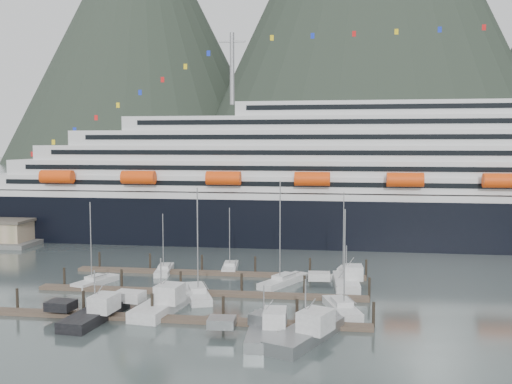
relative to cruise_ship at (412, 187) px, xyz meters
The scene contains 18 objects.
ground 63.76m from the cruise_ship, 118.66° to the right, with size 1600.00×1600.00×0.00m, color #4F5D5C.
mountains 555.11m from the cruise_ship, 87.59° to the left, with size 870.00×440.00×420.00m.
cruise_ship is the anchor object (origin of this frame).
dock_near 74.63m from the cruise_ship, 118.31° to the right, with size 48.18×2.28×3.20m.
dock_mid 63.65m from the cruise_ship, 123.96° to the right, with size 48.18×2.28×3.20m.
dock_far 53.59m from the cruise_ship, 131.95° to the right, with size 48.18×2.28×3.20m.
sailboat_a 72.20m from the cruise_ship, 136.95° to the right, with size 4.81×8.73×13.17m.
sailboat_b 65.00m from the cruise_ship, 123.07° to the right, with size 6.57×11.09×16.01m.
sailboat_d 51.22m from the cruise_ship, 118.34° to the right, with size 7.21×10.94×16.37m.
sailboat_e 59.99m from the cruise_ship, 138.83° to the right, with size 3.65×8.94×10.37m.
sailboat_f 50.00m from the cruise_ship, 134.05° to the right, with size 3.21×8.24×11.12m.
sailboat_g 40.60m from the cruise_ship, 111.90° to the right, with size 4.19×9.43×14.05m.
sailboat_h 60.99m from the cruise_ship, 104.25° to the right, with size 5.38×10.11×13.87m.
trawler_a 80.44m from the cruise_ship, 124.15° to the right, with size 9.08×12.55×6.74m.
trawler_b 72.90m from the cruise_ship, 121.61° to the right, with size 9.30×12.19×7.70m.
trawler_c 73.70m from the cruise_ship, 108.81° to the right, with size 8.96×12.70×6.36m.
trawler_d 73.21m from the cruise_ship, 105.03° to the right, with size 10.85×13.12×7.55m.
trawler_e 47.86m from the cruise_ship, 107.93° to the right, with size 8.28×10.86×6.90m.
Camera 1 is at (15.56, -78.94, 21.55)m, focal length 42.00 mm.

